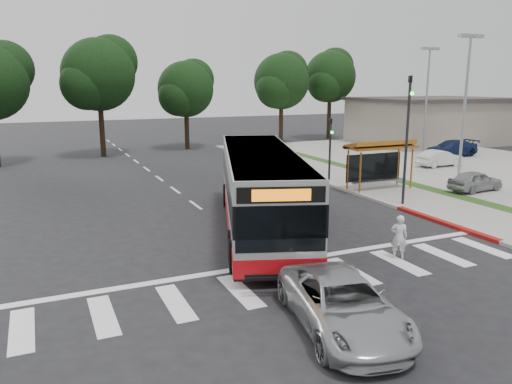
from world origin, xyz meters
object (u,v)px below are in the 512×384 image
dark_sedan (282,207)px  transit_bus (260,191)px  pedestrian (399,237)px  silver_suv_south (343,304)px

dark_sedan → transit_bus: bearing=-160.3°
dark_sedan → pedestrian: bearing=-85.3°
transit_bus → dark_sedan: 1.95m
transit_bus → pedestrian: transit_bus is taller
silver_suv_south → pedestrian: bearing=48.4°
dark_sedan → silver_suv_south: silver_suv_south is taller
dark_sedan → silver_suv_south: size_ratio=0.89×
pedestrian → transit_bus: bearing=-24.7°
pedestrian → dark_sedan: pedestrian is taller
transit_bus → pedestrian: 6.21m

